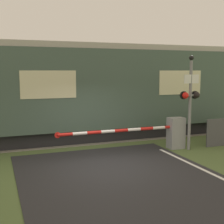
{
  "coord_description": "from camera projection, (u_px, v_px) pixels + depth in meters",
  "views": [
    {
      "loc": [
        -3.24,
        -9.1,
        2.98
      ],
      "look_at": [
        0.84,
        1.65,
        1.45
      ],
      "focal_mm": 50.0,
      "sensor_mm": 36.0,
      "label": 1
    }
  ],
  "objects": [
    {
      "name": "ground_plane",
      "position": [
        106.0,
        165.0,
        9.97
      ],
      "size": [
        80.0,
        80.0,
        0.0
      ],
      "primitive_type": "plane",
      "color": "#4C6033"
    },
    {
      "name": "track_bed",
      "position": [
        74.0,
        137.0,
        13.89
      ],
      "size": [
        36.0,
        3.2,
        0.13
      ],
      "color": "slate",
      "rests_on": "ground_plane"
    },
    {
      "name": "train",
      "position": [
        43.0,
        92.0,
        13.16
      ],
      "size": [
        20.85,
        3.21,
        4.09
      ],
      "color": "black",
      "rests_on": "ground_plane"
    },
    {
      "name": "crossing_barrier",
      "position": [
        168.0,
        133.0,
        11.88
      ],
      "size": [
        4.98,
        0.44,
        1.2
      ],
      "color": "gray",
      "rests_on": "ground_plane"
    },
    {
      "name": "signal_post",
      "position": [
        190.0,
        97.0,
        11.61
      ],
      "size": [
        0.79,
        0.26,
        3.54
      ],
      "color": "gray",
      "rests_on": "ground_plane"
    }
  ]
}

